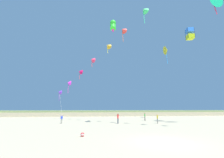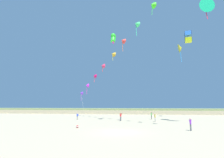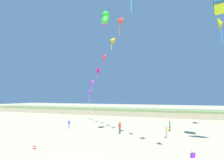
% 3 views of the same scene
% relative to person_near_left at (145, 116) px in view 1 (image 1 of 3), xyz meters
% --- Properties ---
extents(ground_plane, '(240.00, 240.00, 0.00)m').
position_rel_person_near_left_xyz_m(ground_plane, '(-5.44, -19.58, -0.94)').
color(ground_plane, '#C1B28E').
extents(dune_ridge, '(120.00, 10.80, 1.86)m').
position_rel_person_near_left_xyz_m(dune_ridge, '(-5.44, 23.90, -0.01)').
color(dune_ridge, tan).
rests_on(dune_ridge, ground).
extents(person_near_left, '(0.22, 0.57, 1.62)m').
position_rel_person_near_left_xyz_m(person_near_left, '(0.00, 0.00, 0.00)').
color(person_near_left, black).
rests_on(person_near_left, ground).
extents(person_near_right, '(0.22, 0.55, 1.58)m').
position_rel_person_near_left_xyz_m(person_near_right, '(0.22, -5.72, -0.02)').
color(person_near_right, gray).
rests_on(person_near_right, ground).
extents(person_mid_center, '(0.46, 0.49, 1.69)m').
position_rel_person_near_left_xyz_m(person_mid_center, '(-6.55, -5.02, 0.04)').
color(person_mid_center, '#474C56').
rests_on(person_mid_center, ground).
extents(person_far_left, '(0.45, 0.39, 1.50)m').
position_rel_person_near_left_xyz_m(person_far_left, '(-16.05, -4.03, -0.07)').
color(person_far_left, gray).
rests_on(person_far_left, ground).
extents(kite_banner_string, '(26.03, 29.29, 24.22)m').
position_rel_person_near_left_xyz_m(kite_banner_string, '(-7.04, -5.56, 14.29)').
color(kite_banner_string, purple).
extents(large_kite_low_lead, '(2.61, 1.04, 3.68)m').
position_rel_person_near_left_xyz_m(large_kite_low_lead, '(8.87, -11.39, 19.10)').
color(large_kite_low_lead, '#16C47E').
extents(large_kite_mid_trail, '(1.12, 1.57, 2.31)m').
position_rel_person_near_left_xyz_m(large_kite_mid_trail, '(-7.72, -7.58, 15.68)').
color(large_kite_mid_trail, green).
extents(large_kite_high_solo, '(1.42, 1.42, 2.08)m').
position_rel_person_near_left_xyz_m(large_kite_high_solo, '(6.85, -7.32, 15.30)').
color(large_kite_high_solo, '#AFCA18').
extents(large_kite_outer_drift, '(1.37, 2.39, 4.97)m').
position_rel_person_near_left_xyz_m(large_kite_outer_drift, '(8.31, 4.56, 16.87)').
color(large_kite_outer_drift, gold).
extents(beach_ball, '(0.36, 0.36, 0.36)m').
position_rel_person_near_left_xyz_m(beach_ball, '(-11.76, -16.45, -0.76)').
color(beach_ball, red).
rests_on(beach_ball, ground).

